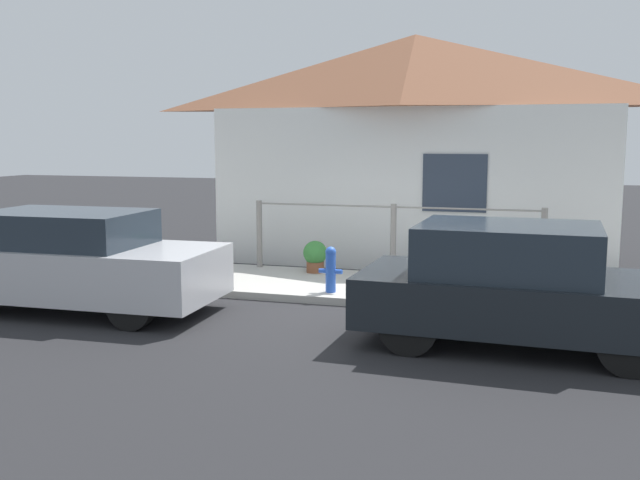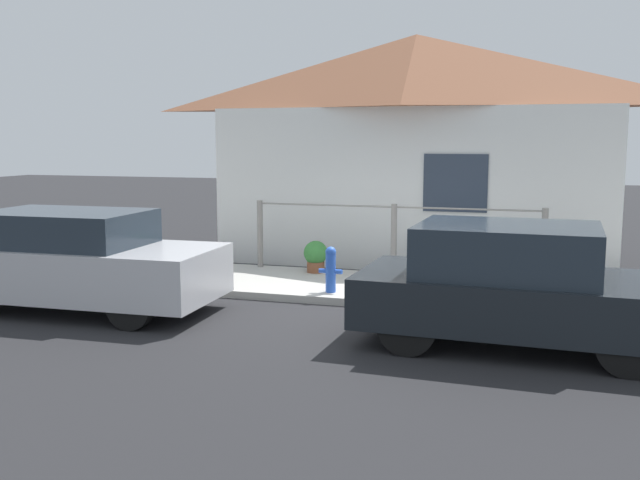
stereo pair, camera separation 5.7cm
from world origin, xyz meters
TOP-DOWN VIEW (x-y plane):
  - ground_plane at (0.00, 0.00)m, footprint 60.00×60.00m
  - sidewalk at (0.00, 1.09)m, footprint 24.00×2.18m
  - house at (0.00, 3.87)m, footprint 7.64×2.23m
  - fence at (0.00, 2.03)m, footprint 4.90×0.10m
  - car_left at (-3.84, -1.30)m, footprint 4.02×1.77m
  - car_right at (2.07, -1.30)m, footprint 3.71×1.89m
  - fire_hydrant at (-0.62, 0.36)m, footprint 0.35×0.16m
  - potted_plant_near_hydrant at (-1.30, 1.81)m, footprint 0.41×0.41m

SIDE VIEW (x-z plane):
  - ground_plane at x=0.00m, z-range 0.00..0.00m
  - sidewalk at x=0.00m, z-range 0.00..0.11m
  - potted_plant_near_hydrant at x=-1.30m, z-range 0.13..0.68m
  - fire_hydrant at x=-0.62m, z-range 0.13..0.81m
  - car_left at x=-3.84m, z-range 0.00..1.39m
  - car_right at x=2.07m, z-range 0.00..1.41m
  - fence at x=0.00m, z-range 0.17..1.36m
  - house at x=0.00m, z-range 1.25..5.55m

